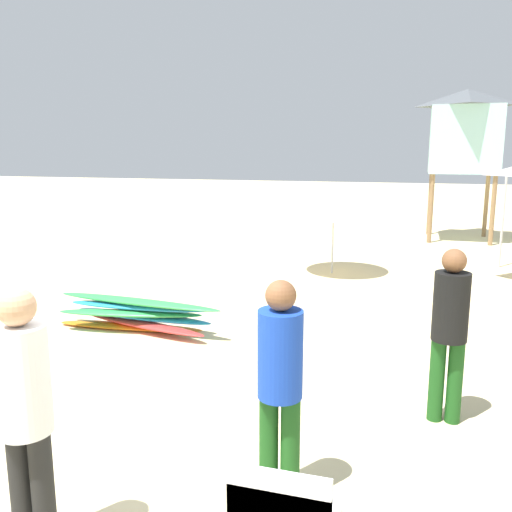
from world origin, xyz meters
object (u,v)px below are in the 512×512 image
Objects in this scene: lifeguard_near_left at (450,325)px; lifeguard_near_center at (25,407)px; lifeguard_tower at (465,131)px; traffic_cone_near at (451,292)px; surfboard_pile at (137,314)px; beach_umbrella_left at (334,202)px; lifeguard_near_right at (280,377)px.

lifeguard_near_center is (-2.53, -2.55, 0.06)m from lifeguard_near_left.
lifeguard_tower is 7.34× the size of traffic_cone_near.
beach_umbrella_left is at bearing 65.03° from surfboard_pile.
beach_umbrella_left is (0.56, 8.46, 0.47)m from lifeguard_near_center.
surfboard_pile is at bearing 110.49° from lifeguard_near_center.
beach_umbrella_left is at bearing -117.51° from lifeguard_tower.
lifeguard_near_right is 13.07m from lifeguard_tower.
lifeguard_near_center is 1.06× the size of lifeguard_near_right.
traffic_cone_near is (-0.54, -7.29, -2.72)m from lifeguard_tower.
lifeguard_tower is (0.79, 11.20, 2.06)m from lifeguard_near_left.
traffic_cone_near is (4.28, 2.43, 0.04)m from surfboard_pile.
lifeguard_near_center reaches higher than traffic_cone_near.
lifeguard_near_right is (1.32, 0.99, -0.06)m from lifeguard_near_center.
lifeguard_near_center is 7.07m from traffic_cone_near.
surfboard_pile is 4.37m from lifeguard_near_center.
lifeguard_near_left is 2.94× the size of traffic_cone_near.
lifeguard_tower reaches higher than surfboard_pile.
lifeguard_near_right is at bearing -104.85° from traffic_cone_near.
lifeguard_tower is at bearing 62.49° from beach_umbrella_left.
lifeguard_tower is at bearing 76.45° from lifeguard_near_center.
lifeguard_near_left is 6.25m from beach_umbrella_left.
lifeguard_near_right reaches higher than traffic_cone_near.
surfboard_pile is 4.55× the size of traffic_cone_near.
lifeguard_near_left is at bearing -93.65° from traffic_cone_near.
surfboard_pile is at bearing -116.37° from lifeguard_tower.
surfboard_pile is 1.44× the size of beach_umbrella_left.
surfboard_pile is 1.56× the size of lifeguard_near_right.
lifeguard_near_right is 0.93× the size of beach_umbrella_left.
beach_umbrella_left is 3.16× the size of traffic_cone_near.
lifeguard_near_left is at bearing -71.56° from beach_umbrella_left.
lifeguard_near_right is at bearing -84.13° from beach_umbrella_left.
lifeguard_near_center is (1.51, -4.03, 0.76)m from surfboard_pile.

